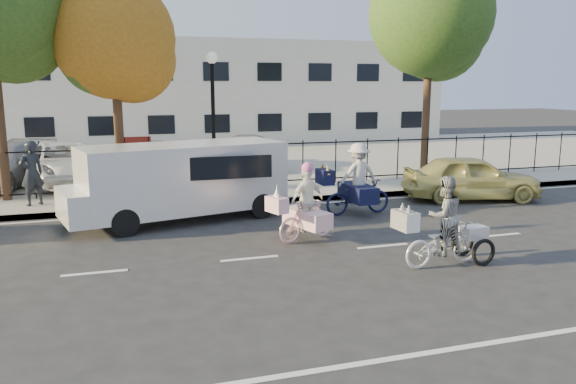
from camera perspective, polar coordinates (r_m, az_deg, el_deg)
name	(u,v)px	position (r m, az deg, el deg)	size (l,w,h in m)	color
ground	(250,259)	(11.53, -3.89, -6.78)	(120.00, 120.00, 0.00)	#333334
road_markings	(250,259)	(11.53, -3.89, -6.76)	(60.00, 9.52, 0.01)	silver
curb	(209,205)	(16.31, -8.06, -1.35)	(60.00, 0.10, 0.15)	#A8A399
sidewalk	(203,198)	(17.33, -8.63, -0.65)	(60.00, 2.20, 0.15)	#A8A399
parking_lot	(172,161)	(26.05, -11.67, 3.07)	(60.00, 15.60, 0.15)	#A8A399
iron_fence	(197,167)	(18.26, -9.24, 2.55)	(58.00, 0.06, 1.50)	black
building	(153,93)	(35.79, -13.53, 9.75)	(34.00, 10.00, 6.00)	silver
lamppost	(213,97)	(17.76, -7.65, 9.53)	(0.36, 0.36, 4.33)	black
street_sign	(137,154)	(17.63, -15.07, 3.72)	(0.85, 0.06, 1.80)	black
zebra_trike	(444,231)	(11.33, 15.52, -3.89)	(2.07, 0.83, 1.77)	white
unicorn_bike	(306,212)	(12.67, 1.85, -2.03)	(1.82, 1.32, 1.80)	#F9BDC3
bull_bike	(357,186)	(15.37, 7.02, 0.61)	(2.09, 1.43, 1.95)	#101238
white_van	(180,179)	(14.78, -10.91, 1.35)	(5.97, 3.04, 2.00)	white
gold_sedan	(471,178)	(18.08, 18.12, 1.41)	(1.64, 4.08, 1.39)	#C4BC6A
pedestrian	(32,173)	(17.20, -24.59, 1.75)	(0.67, 0.44, 1.83)	black
lot_car_a	(3,165)	(20.99, -26.99, 2.47)	(2.00, 4.92, 1.43)	#9DA0A5
lot_car_b	(65,163)	(20.62, -21.73, 2.73)	(2.34, 5.08, 1.41)	white
lot_car_c	(142,161)	(20.72, -14.58, 3.07)	(1.41, 4.04, 1.33)	#54585C
lot_car_d	(251,151)	(22.92, -3.74, 4.22)	(1.68, 4.17, 1.42)	#929599
tree_mid	(119,44)	(18.10, -16.80, 14.17)	(3.66, 3.65, 6.69)	#442D1D
tree_east	(433,21)	(21.97, 14.51, 16.47)	(4.50, 4.50, 8.24)	#442D1D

